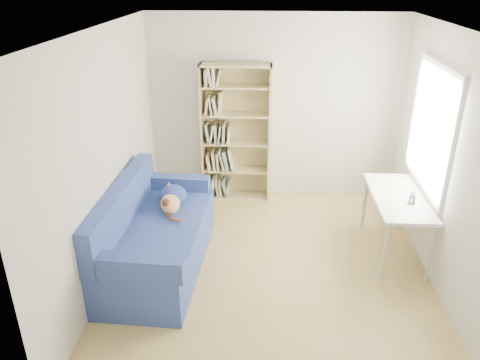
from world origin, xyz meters
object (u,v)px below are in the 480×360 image
at_px(bookshelf, 236,139).
at_px(sofa, 154,237).
at_px(desk, 398,201).
at_px(pen_cup, 412,199).

bearing_deg(bookshelf, sofa, -113.11).
bearing_deg(sofa, desk, 11.46).
height_order(sofa, bookshelf, bookshelf).
distance_m(bookshelf, pen_cup, 2.59).
relative_size(desk, pen_cup, 8.57).
height_order(sofa, pen_cup, sofa).
bearing_deg(pen_cup, bookshelf, 142.34).
xyz_separation_m(sofa, bookshelf, (0.78, 1.84, 0.53)).
bearing_deg(bookshelf, pen_cup, -37.66).
distance_m(sofa, pen_cup, 2.88).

